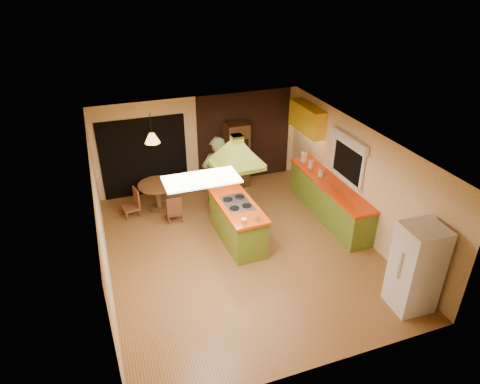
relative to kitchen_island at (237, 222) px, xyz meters
name	(u,v)px	position (x,y,z in m)	size (l,w,h in m)	color
ground	(241,250)	(-0.05, -0.39, -0.48)	(6.50, 6.50, 0.00)	#9B6432
room_walls	(241,200)	(-0.05, -0.39, 0.77)	(5.50, 6.50, 6.50)	beige
ceiling_plane	(241,142)	(-0.05, -0.39, 2.02)	(6.50, 6.50, 0.00)	silver
brick_panel	(244,137)	(1.20, 2.84, 0.77)	(2.64, 0.03, 2.50)	#381E14
nook_opening	(144,157)	(-1.55, 2.84, 0.57)	(2.20, 0.03, 2.10)	black
right_counter	(329,199)	(2.40, 0.21, -0.01)	(0.62, 3.05, 0.92)	olive
upper_cabinets	(307,119)	(2.52, 1.81, 1.47)	(0.34, 1.40, 0.70)	yellow
window_right	(349,151)	(2.65, 0.01, 1.30)	(0.12, 1.35, 1.06)	black
fluor_panel	(202,179)	(-1.15, -1.59, 2.01)	(1.20, 0.60, 0.03)	white
kitchen_island	(237,222)	(0.00, 0.00, 0.00)	(0.83, 1.91, 0.95)	olive
range_hood	(237,147)	(0.00, 0.00, 1.78)	(1.04, 0.77, 0.79)	olive
man	(217,176)	(-0.05, 1.29, 0.52)	(0.73, 0.48, 1.99)	#474C28
refrigerator	(416,268)	(2.26, -2.97, 0.37)	(0.69, 0.65, 1.68)	white
wall_oven	(236,154)	(0.87, 2.56, 0.42)	(0.60, 0.61, 1.79)	#442B16
dining_table	(158,191)	(-1.41, 1.93, 0.02)	(0.93, 0.93, 0.70)	brown
chair_left	(130,203)	(-2.11, 1.83, -0.13)	(0.38, 0.38, 0.70)	brown
chair_near	(174,208)	(-1.16, 1.28, -0.13)	(0.38, 0.38, 0.69)	brown
pendant_lamp	(152,138)	(-1.41, 1.93, 1.42)	(0.35, 0.35, 0.23)	#FF9E3F
canister_large	(304,157)	(2.35, 1.50, 0.57)	(0.17, 0.17, 0.24)	#F3E0C4
canister_medium	(311,164)	(2.35, 1.11, 0.54)	(0.14, 0.14, 0.20)	beige
canister_small	(321,173)	(2.35, 0.59, 0.53)	(0.13, 0.13, 0.17)	beige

